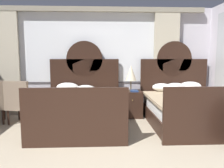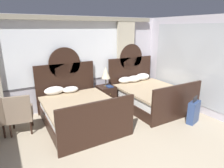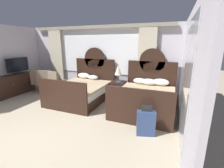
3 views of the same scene
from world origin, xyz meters
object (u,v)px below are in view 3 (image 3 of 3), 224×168
suitcase_on_floor (146,123)px  book_on_nightstand (119,82)px  dresser_minibar (9,86)px  armchair_by_window_right (39,80)px  tv_flatscreen (18,66)px  armchair_by_window_left (56,82)px  armchair_by_window_centre (45,81)px  table_lamp_on_nightstand (118,70)px  bed_near_mirror (146,98)px  nightstand_between_beds (118,90)px  bed_near_window (82,90)px

suitcase_on_floor → book_on_nightstand: bearing=123.7°
dresser_minibar → armchair_by_window_right: (0.61, 0.89, 0.10)m
dresser_minibar → armchair_by_window_right: armchair_by_window_right is taller
tv_flatscreen → armchair_by_window_left: 1.69m
tv_flatscreen → armchair_by_window_centre: size_ratio=1.00×
table_lamp_on_nightstand → book_on_nightstand: 0.43m
tv_flatscreen → armchair_by_window_centre: tv_flatscreen is taller
dresser_minibar → armchair_by_window_centre: (0.93, 0.89, 0.10)m
dresser_minibar → armchair_by_window_centre: size_ratio=2.09×
bed_near_mirror → table_lamp_on_nightstand: bearing=150.5°
armchair_by_window_left → armchair_by_window_right: bearing=-180.0°
table_lamp_on_nightstand → armchair_by_window_left: size_ratio=0.65×
armchair_by_window_left → armchair_by_window_centre: bearing=179.7°
book_on_nightstand → suitcase_on_floor: (1.35, -2.02, -0.36)m
book_on_nightstand → armchair_by_window_right: armchair_by_window_right is taller
nightstand_between_beds → armchair_by_window_right: 3.46m
table_lamp_on_nightstand → armchair_by_window_centre: bearing=-171.4°
bed_near_window → armchair_by_window_centre: size_ratio=2.29×
bed_near_window → bed_near_mirror: 2.29m
bed_near_window → bed_near_mirror: size_ratio=1.00×
armchair_by_window_centre → armchair_by_window_right: same height
dresser_minibar → book_on_nightstand: bearing=17.2°
bed_near_window → bed_near_mirror: bearing=0.5°
armchair_by_window_left → armchair_by_window_centre: size_ratio=1.00×
nightstand_between_beds → suitcase_on_floor: bearing=-56.5°
bed_near_mirror → suitcase_on_floor: size_ratio=3.03×
nightstand_between_beds → table_lamp_on_nightstand: (-0.01, -0.01, 0.74)m
bed_near_mirror → armchair_by_window_right: (-4.56, 0.18, 0.13)m
book_on_nightstand → suitcase_on_floor: 2.46m
dresser_minibar → armchair_by_window_left: armchair_by_window_left is taller
dresser_minibar → tv_flatscreen: 0.88m
bed_near_mirror → dresser_minibar: size_ratio=1.10×
table_lamp_on_nightstand → armchair_by_window_centre: table_lamp_on_nightstand is taller
bed_near_mirror → armchair_by_window_centre: 4.24m
bed_near_window → table_lamp_on_nightstand: bed_near_window is taller
book_on_nightstand → armchair_by_window_centre: armchair_by_window_centre is taller
table_lamp_on_nightstand → tv_flatscreen: bearing=-167.5°
book_on_nightstand → armchair_by_window_left: (-2.55, -0.37, -0.15)m
dresser_minibar → armchair_by_window_right: bearing=55.7°
nightstand_between_beds → tv_flatscreen: tv_flatscreen is taller
bed_near_window → suitcase_on_floor: bed_near_window is taller
armchair_by_window_left → armchair_by_window_centre: same height
nightstand_between_beds → table_lamp_on_nightstand: bearing=-139.2°
nightstand_between_beds → armchair_by_window_right: (-3.42, -0.48, 0.18)m
dresser_minibar → suitcase_on_floor: bearing=-8.0°
armchair_by_window_right → suitcase_on_floor: bearing=-18.9°
bed_near_window → book_on_nightstand: bed_near_window is taller
bed_near_mirror → table_lamp_on_nightstand: 1.49m
tv_flatscreen → book_on_nightstand: bearing=11.0°
book_on_nightstand → bed_near_window: bearing=-154.4°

